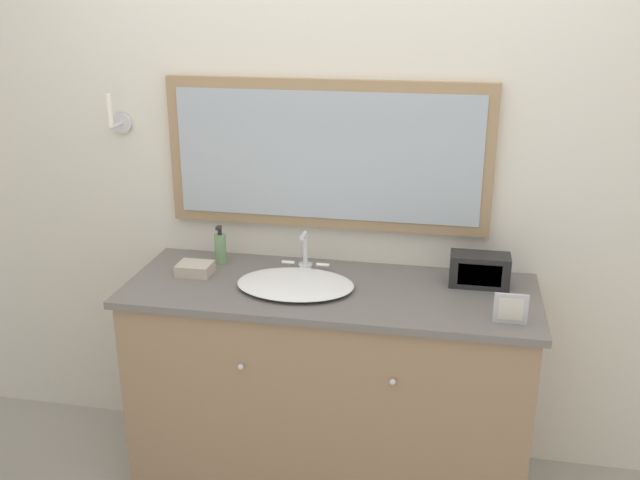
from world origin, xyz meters
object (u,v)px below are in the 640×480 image
(soap_bottle, at_px, (220,248))
(picture_frame, at_px, (511,309))
(appliance_box, at_px, (479,270))
(sink_basin, at_px, (296,283))

(soap_bottle, bearing_deg, picture_frame, -16.95)
(appliance_box, bearing_deg, soap_bottle, 178.03)
(picture_frame, bearing_deg, soap_bottle, 163.05)
(sink_basin, xyz_separation_m, picture_frame, (0.83, -0.17, 0.04))
(appliance_box, bearing_deg, picture_frame, -72.38)
(sink_basin, distance_m, soap_bottle, 0.43)
(soap_bottle, xyz_separation_m, picture_frame, (1.21, -0.37, -0.01))
(sink_basin, xyz_separation_m, appliance_box, (0.72, 0.16, 0.05))
(sink_basin, height_order, appliance_box, sink_basin)
(sink_basin, bearing_deg, soap_bottle, 152.30)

